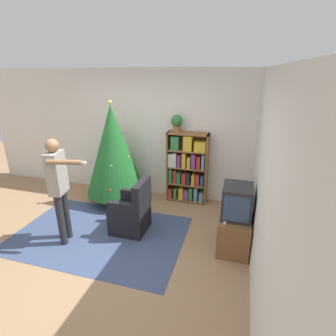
% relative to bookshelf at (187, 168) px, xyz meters
% --- Properties ---
extents(ground_plane, '(14.00, 14.00, 0.00)m').
position_rel_bookshelf_xyz_m(ground_plane, '(-0.73, -1.87, -0.71)').
color(ground_plane, '#9E7A56').
extents(wall_back, '(8.00, 0.10, 2.60)m').
position_rel_bookshelf_xyz_m(wall_back, '(-0.73, 0.21, 0.59)').
color(wall_back, silver).
rests_on(wall_back, ground_plane).
extents(wall_right, '(0.10, 8.00, 2.60)m').
position_rel_bookshelf_xyz_m(wall_right, '(1.31, -1.87, 0.59)').
color(wall_right, silver).
rests_on(wall_right, ground_plane).
extents(area_rug, '(2.75, 1.82, 0.01)m').
position_rel_bookshelf_xyz_m(area_rug, '(-1.11, -1.58, -0.70)').
color(area_rug, '#3D4C70').
rests_on(area_rug, ground_plane).
extents(bookshelf, '(0.81, 0.26, 1.43)m').
position_rel_bookshelf_xyz_m(bookshelf, '(0.00, 0.00, 0.00)').
color(bookshelf, brown).
rests_on(bookshelf, ground_plane).
extents(tv_stand, '(0.46, 0.72, 0.54)m').
position_rel_bookshelf_xyz_m(tv_stand, '(1.01, -1.30, -0.44)').
color(tv_stand, brown).
rests_on(tv_stand, ground_plane).
extents(television, '(0.42, 0.48, 0.48)m').
position_rel_bookshelf_xyz_m(television, '(1.01, -1.30, 0.07)').
color(television, '#28282D').
rests_on(television, tv_stand).
extents(game_remote, '(0.04, 0.12, 0.02)m').
position_rel_bookshelf_xyz_m(game_remote, '(0.88, -1.52, -0.16)').
color(game_remote, white).
rests_on(game_remote, tv_stand).
extents(christmas_tree, '(1.16, 1.16, 2.04)m').
position_rel_bookshelf_xyz_m(christmas_tree, '(-1.37, -0.40, 0.38)').
color(christmas_tree, '#4C3323').
rests_on(christmas_tree, ground_plane).
extents(armchair, '(0.57, 0.56, 0.92)m').
position_rel_bookshelf_xyz_m(armchair, '(-0.64, -1.31, -0.38)').
color(armchair, black).
rests_on(armchair, ground_plane).
extents(standing_person, '(0.69, 0.46, 1.66)m').
position_rel_bookshelf_xyz_m(standing_person, '(-1.53, -1.86, 0.28)').
color(standing_person, '#232328').
rests_on(standing_person, ground_plane).
extents(potted_plant, '(0.22, 0.22, 0.33)m').
position_rel_bookshelf_xyz_m(potted_plant, '(-0.22, 0.01, 0.91)').
color(potted_plant, '#935B38').
rests_on(potted_plant, bookshelf).
extents(book_pile_near_tree, '(0.23, 0.15, 0.05)m').
position_rel_bookshelf_xyz_m(book_pile_near_tree, '(-0.89, -0.77, -0.68)').
color(book_pile_near_tree, orange).
rests_on(book_pile_near_tree, ground_plane).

